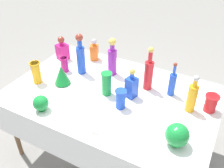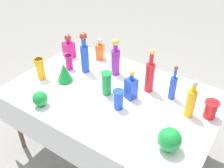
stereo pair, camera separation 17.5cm
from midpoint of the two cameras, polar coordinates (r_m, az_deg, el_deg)
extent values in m
plane|color=gray|center=(2.78, 1.87, -14.71)|extent=(40.00, 40.00, 0.00)
cube|color=white|center=(2.26, 2.22, -2.45)|extent=(1.84, 1.20, 0.03)
cube|color=white|center=(2.01, -7.29, -14.63)|extent=(1.84, 0.01, 0.33)
cylinder|color=brown|center=(2.68, -19.16, -8.20)|extent=(0.04, 0.04, 0.73)
cylinder|color=brown|center=(3.20, -5.70, 1.70)|extent=(0.04, 0.04, 0.73)
cylinder|color=brown|center=(2.69, 23.22, -9.23)|extent=(0.04, 0.04, 0.73)
cylinder|color=purple|center=(2.45, 2.88, 4.91)|extent=(0.09, 0.09, 0.26)
cylinder|color=purple|center=(2.37, 3.00, 8.35)|extent=(0.04, 0.04, 0.07)
sphere|color=gold|center=(2.34, 3.04, 9.56)|extent=(0.07, 0.07, 0.07)
cylinder|color=blue|center=(2.49, -4.21, 5.67)|extent=(0.08, 0.08, 0.28)
cylinder|color=blue|center=(2.40, -4.40, 9.43)|extent=(0.04, 0.04, 0.08)
sphere|color=maroon|center=(2.38, -4.47, 10.80)|extent=(0.07, 0.07, 0.07)
cylinder|color=red|center=(2.24, 10.80, 1.39)|extent=(0.08, 0.08, 0.27)
cylinder|color=red|center=(2.15, 11.35, 5.60)|extent=(0.04, 0.04, 0.11)
sphere|color=gold|center=(2.12, 11.56, 7.20)|extent=(0.05, 0.05, 0.05)
cylinder|color=blue|center=(2.22, 15.93, -0.97)|extent=(0.06, 0.06, 0.21)
cylinder|color=blue|center=(2.13, 16.56, 2.25)|extent=(0.02, 0.02, 0.09)
sphere|color=maroon|center=(2.11, 16.80, 3.49)|extent=(0.03, 0.03, 0.03)
cylinder|color=orange|center=(2.07, 19.84, -4.27)|extent=(0.08, 0.08, 0.24)
cylinder|color=orange|center=(1.98, 20.69, -0.90)|extent=(0.04, 0.04, 0.06)
sphere|color=#B2B2B7|center=(1.96, 20.96, 0.15)|extent=(0.05, 0.05, 0.05)
cube|color=orange|center=(2.73, -0.90, 7.31)|extent=(0.11, 0.11, 0.17)
cylinder|color=orange|center=(2.69, -0.92, 9.19)|extent=(0.04, 0.04, 0.03)
sphere|color=#B2B2B7|center=(2.67, -0.93, 9.82)|extent=(0.05, 0.05, 0.05)
cube|color=blue|center=(2.16, 6.68, -1.11)|extent=(0.11, 0.11, 0.19)
cylinder|color=blue|center=(2.09, 6.91, 1.58)|extent=(0.04, 0.04, 0.05)
sphere|color=gold|center=(2.06, 6.99, 2.55)|extent=(0.05, 0.05, 0.05)
cube|color=#C61972|center=(2.80, -8.02, 7.71)|extent=(0.14, 0.14, 0.17)
cylinder|color=#C61972|center=(2.76, -8.19, 9.63)|extent=(0.04, 0.04, 0.04)
sphere|color=maroon|center=(2.74, -8.26, 10.39)|extent=(0.07, 0.07, 0.07)
cylinder|color=#198C38|center=(2.18, 1.06, 0.08)|extent=(0.09, 0.09, 0.22)
cylinder|color=#198C38|center=(2.12, 1.09, 2.36)|extent=(0.10, 0.10, 0.01)
cylinder|color=blue|center=(2.04, 3.92, -3.63)|extent=(0.08, 0.08, 0.17)
cylinder|color=blue|center=(1.99, 4.01, -1.83)|extent=(0.10, 0.10, 0.01)
cylinder|color=#C61972|center=(2.58, -7.88, 4.91)|extent=(0.07, 0.07, 0.15)
cylinder|color=#C61972|center=(2.54, -8.00, 6.28)|extent=(0.08, 0.08, 0.01)
cylinder|color=orange|center=(2.46, -14.15, 3.34)|extent=(0.08, 0.08, 0.21)
cylinder|color=orange|center=(2.41, -14.49, 5.37)|extent=(0.10, 0.10, 0.01)
cylinder|color=red|center=(2.14, 23.84, -5.43)|extent=(0.10, 0.10, 0.15)
cylinder|color=red|center=(2.10, 24.28, -3.99)|extent=(0.12, 0.12, 0.01)
cylinder|color=#198C38|center=(2.43, -8.61, 0.76)|extent=(0.08, 0.08, 0.01)
cone|color=#198C38|center=(2.38, -8.81, 2.65)|extent=(0.15, 0.15, 0.18)
cylinder|color=#198C38|center=(1.84, 15.42, -14.06)|extent=(0.08, 0.08, 0.01)
sphere|color=#198C38|center=(1.78, 15.86, -12.18)|extent=(0.17, 0.17, 0.17)
cylinder|color=#198C38|center=(2.17, -13.64, -4.77)|extent=(0.06, 0.06, 0.01)
sphere|color=#198C38|center=(2.13, -13.90, -3.34)|extent=(0.13, 0.13, 0.13)
cube|color=white|center=(1.85, -2.71, -11.26)|extent=(0.06, 0.02, 0.05)
cube|color=white|center=(1.74, 8.29, -16.11)|extent=(0.05, 0.03, 0.04)
cube|color=white|center=(2.01, -11.11, -7.58)|extent=(0.06, 0.03, 0.04)
camera|label=1|loc=(0.09, -87.71, 1.62)|focal=40.00mm
camera|label=2|loc=(0.09, 92.29, -1.62)|focal=40.00mm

